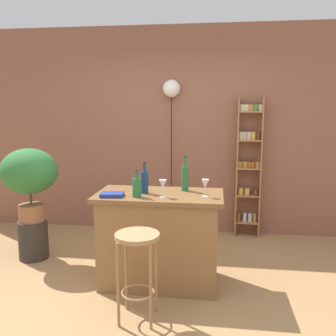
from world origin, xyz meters
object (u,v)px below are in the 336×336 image
(plant_stool, at_px, (33,240))
(cookbook, at_px, (112,195))
(potted_plant, at_px, (29,174))
(bottle_wine_red, at_px, (185,178))
(wine_glass_left, at_px, (205,184))
(bar_stool, at_px, (137,256))
(wine_glass_center, at_px, (163,185))
(spice_shelf, at_px, (249,163))
(bottle_spirits_clear, at_px, (137,187))
(bottle_olive_oil, at_px, (145,181))
(pendant_globe_light, at_px, (171,90))

(plant_stool, height_order, cookbook, cookbook)
(potted_plant, height_order, bottle_wine_red, potted_plant)
(wine_glass_left, xyz_separation_m, cookbook, (-0.86, -0.11, -0.10))
(plant_stool, bearing_deg, cookbook, -27.13)
(bottle_wine_red, bearing_deg, wine_glass_left, -47.24)
(potted_plant, relative_size, wine_glass_left, 5.10)
(wine_glass_left, distance_m, cookbook, 0.87)
(bar_stool, bearing_deg, wine_glass_center, 76.04)
(wine_glass_left, bearing_deg, spice_shelf, 71.65)
(bar_stool, height_order, bottle_spirits_clear, bottle_spirits_clear)
(potted_plant, bearing_deg, wine_glass_left, -13.32)
(bar_stool, relative_size, spice_shelf, 0.40)
(bottle_spirits_clear, relative_size, wine_glass_center, 1.55)
(spice_shelf, xyz_separation_m, bottle_wine_red, (-0.73, -1.35, 0.05))
(spice_shelf, bearing_deg, bottle_olive_oil, -126.11)
(plant_stool, distance_m, wine_glass_left, 2.19)
(bottle_spirits_clear, height_order, bottle_olive_oil, bottle_olive_oil)
(plant_stool, xyz_separation_m, cookbook, (1.12, -0.57, 0.71))
(bottle_spirits_clear, bearing_deg, spice_shelf, 55.49)
(plant_stool, xyz_separation_m, bottle_olive_oil, (1.40, -0.41, 0.80))
(bottle_olive_oil, bearing_deg, spice_shelf, 53.89)
(bottle_olive_oil, distance_m, wine_glass_left, 0.58)
(bottle_spirits_clear, height_order, bottle_wine_red, bottle_wine_red)
(cookbook, bearing_deg, spice_shelf, 44.17)
(spice_shelf, height_order, bottle_wine_red, spice_shelf)
(wine_glass_left, bearing_deg, cookbook, -172.97)
(bar_stool, height_order, potted_plant, potted_plant)
(spice_shelf, xyz_separation_m, plant_stool, (-2.50, -1.10, -0.77))
(spice_shelf, xyz_separation_m, pendant_globe_light, (-1.04, 0.03, 0.96))
(bottle_spirits_clear, height_order, cookbook, bottle_spirits_clear)
(spice_shelf, xyz_separation_m, bottle_olive_oil, (-1.10, -1.51, 0.03))
(bottle_wine_red, relative_size, cookbook, 1.66)
(bottle_spirits_clear, distance_m, cookbook, 0.25)
(plant_stool, height_order, bottle_olive_oil, bottle_olive_oil)
(bottle_spirits_clear, relative_size, wine_glass_left, 1.55)
(bottle_olive_oil, distance_m, bottle_wine_red, 0.41)
(bar_stool, bearing_deg, plant_stool, 144.02)
(bar_stool, bearing_deg, spice_shelf, 64.42)
(bar_stool, xyz_separation_m, plant_stool, (-1.46, 1.06, -0.33))
(bottle_spirits_clear, distance_m, wine_glass_center, 0.24)
(bottle_spirits_clear, bearing_deg, bottle_wine_red, 37.16)
(bar_stool, relative_size, cookbook, 3.51)
(bar_stool, relative_size, pendant_globe_light, 0.35)
(bar_stool, distance_m, plant_stool, 1.84)
(spice_shelf, bearing_deg, potted_plant, -156.15)
(wine_glass_center, height_order, pendant_globe_light, pendant_globe_light)
(bottle_spirits_clear, bearing_deg, wine_glass_left, 8.55)
(wine_glass_left, bearing_deg, bar_stool, -130.97)
(spice_shelf, bearing_deg, cookbook, -129.39)
(potted_plant, relative_size, wine_glass_center, 5.10)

